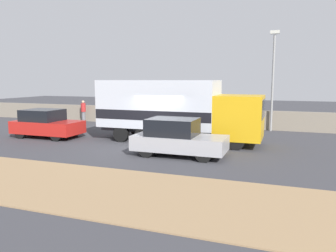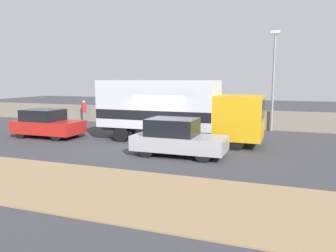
# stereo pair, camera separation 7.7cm
# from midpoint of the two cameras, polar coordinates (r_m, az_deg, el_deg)

# --- Properties ---
(ground_plane) EXTENTS (80.00, 80.00, 0.00)m
(ground_plane) POSITION_cam_midpoint_polar(r_m,az_deg,el_deg) (15.71, -2.83, -3.91)
(ground_plane) COLOR #38383D
(dirt_shoulder_foreground) EXTENTS (60.00, 4.09, 0.04)m
(dirt_shoulder_foreground) POSITION_cam_midpoint_polar(r_m,az_deg,el_deg) (10.63, -15.46, -9.98)
(dirt_shoulder_foreground) COLOR #937551
(dirt_shoulder_foreground) RESTS_ON ground_plane
(stone_wall_backdrop) EXTENTS (60.00, 0.35, 1.25)m
(stone_wall_backdrop) POSITION_cam_midpoint_polar(r_m,az_deg,el_deg) (23.05, 4.74, 1.49)
(stone_wall_backdrop) COLOR gray
(stone_wall_backdrop) RESTS_ON ground_plane
(street_lamp) EXTENTS (0.56, 0.28, 6.25)m
(street_lamp) POSITION_cam_midpoint_polar(r_m,az_deg,el_deg) (21.73, 17.74, 8.77)
(street_lamp) COLOR gray
(street_lamp) RESTS_ON ground_plane
(box_truck) EXTENTS (8.54, 2.39, 3.23)m
(box_truck) POSITION_cam_midpoint_polar(r_m,az_deg,el_deg) (17.18, 0.81, 3.01)
(box_truck) COLOR gold
(box_truck) RESTS_ON ground_plane
(car_hatchback) EXTENTS (3.99, 1.78, 1.61)m
(car_hatchback) POSITION_cam_midpoint_polar(r_m,az_deg,el_deg) (14.09, 1.49, -2.05)
(car_hatchback) COLOR #9E9EA3
(car_hatchback) RESTS_ON ground_plane
(car_sedan_second) EXTENTS (3.86, 1.86, 1.59)m
(car_sedan_second) POSITION_cam_midpoint_polar(r_m,az_deg,el_deg) (19.81, -20.54, 0.37)
(car_sedan_second) COLOR #B21E19
(car_sedan_second) RESTS_ON ground_plane
(pedestrian) EXTENTS (0.36, 0.36, 1.67)m
(pedestrian) POSITION_cam_midpoint_polar(r_m,az_deg,el_deg) (26.18, -14.60, 2.58)
(pedestrian) COLOR slate
(pedestrian) RESTS_ON ground_plane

